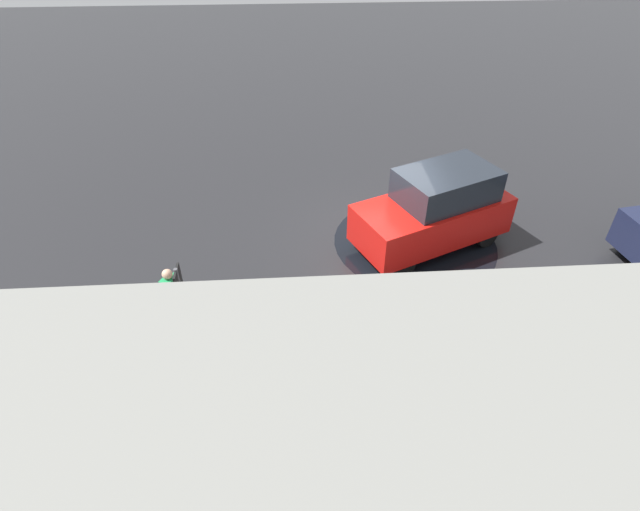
# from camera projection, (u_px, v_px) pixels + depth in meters

# --- Properties ---
(ground_plane) EXTENTS (60.00, 60.00, 0.00)m
(ground_plane) POSITION_uv_depth(u_px,v_px,m) (377.00, 241.00, 13.11)
(ground_plane) COLOR black
(kerb_strip) EXTENTS (24.00, 3.20, 0.04)m
(kerb_strip) POSITION_uv_depth(u_px,v_px,m) (410.00, 366.00, 9.78)
(kerb_strip) COLOR slate
(kerb_strip) RESTS_ON ground
(moving_hatchback) EXTENTS (4.25, 3.13, 2.06)m
(moving_hatchback) POSITION_uv_depth(u_px,v_px,m) (435.00, 210.00, 12.42)
(moving_hatchback) COLOR red
(moving_hatchback) RESTS_ON ground
(fire_hydrant) EXTENTS (0.42, 0.31, 0.80)m
(fire_hydrant) POSITION_uv_depth(u_px,v_px,m) (207.00, 310.00, 10.48)
(fire_hydrant) COLOR gold
(fire_hydrant) RESTS_ON ground
(pedestrian) EXTENTS (0.38, 0.52, 1.22)m
(pedestrian) POSITION_uv_depth(u_px,v_px,m) (171.00, 290.00, 10.57)
(pedestrian) COLOR #1E8C4C
(pedestrian) RESTS_ON ground
(metal_railing) EXTENTS (9.68, 0.04, 1.05)m
(metal_railing) POSITION_uv_depth(u_px,v_px,m) (496.00, 374.00, 8.73)
(metal_railing) COLOR #B7BABF
(metal_railing) RESTS_ON ground
(sign_post) EXTENTS (0.07, 0.44, 2.40)m
(sign_post) POSITION_uv_depth(u_px,v_px,m) (183.00, 305.00, 8.90)
(sign_post) COLOR #4C4C51
(sign_post) RESTS_ON ground
(puddle_patch) EXTENTS (4.23, 4.23, 0.01)m
(puddle_patch) POSITION_uv_depth(u_px,v_px,m) (415.00, 242.00, 13.09)
(puddle_patch) COLOR black
(puddle_patch) RESTS_ON ground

